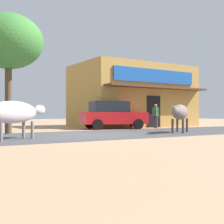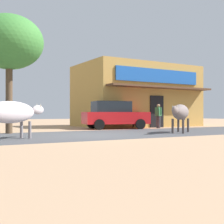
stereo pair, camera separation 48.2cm
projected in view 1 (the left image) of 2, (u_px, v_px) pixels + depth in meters
The scene contains 8 objects.
ground at pixel (86, 135), 13.21m from camera, with size 80.00×80.00×0.00m, color tan.
asphalt_road at pixel (86, 135), 13.21m from camera, with size 72.00×5.73×0.00m, color #48484C.
storefront_right_club at pixel (133, 96), 22.96m from camera, with size 8.36×6.13×4.39m.
roadside_tree at pixel (8, 42), 14.05m from camera, with size 3.12×3.12×5.44m.
parked_hatchback_car at pixel (112, 115), 18.47m from camera, with size 4.09×2.42×1.64m.
cow_near_brown at pixel (15, 113), 10.73m from camera, with size 2.59×1.75×1.34m.
cow_far_dark at pixel (180, 112), 14.85m from camera, with size 2.33×1.91×1.35m.
pedestrian_by_shop at pixel (156, 114), 19.62m from camera, with size 0.47×0.61×1.52m.
Camera 1 is at (-6.05, -11.80, 0.90)m, focal length 49.76 mm.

